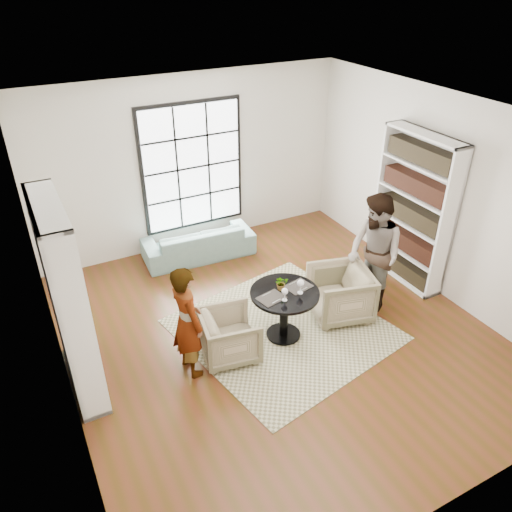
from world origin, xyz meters
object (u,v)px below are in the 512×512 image
person_right (374,254)px  wine_glass_right (301,284)px  pedestal_table (284,304)px  sofa (198,242)px  flower_centerpiece (281,283)px  wine_glass_left (285,292)px  armchair_left (230,336)px  person_left (187,322)px  armchair_right (340,294)px

person_right → wine_glass_right: 1.34m
wine_glass_right → pedestal_table: bearing=146.3°
sofa → flower_centerpiece: 2.56m
wine_glass_left → sofa: bearing=92.6°
flower_centerpiece → armchair_left: bearing=-173.3°
flower_centerpiece → wine_glass_right: bearing=-47.2°
wine_glass_left → wine_glass_right: size_ratio=0.90×
wine_glass_left → flower_centerpiece: flower_centerpiece is taller
pedestal_table → wine_glass_left: (-0.10, -0.16, 0.34)m
pedestal_table → person_left: 1.39m
person_left → wine_glass_right: size_ratio=7.35×
sofa → person_right: 3.12m
armchair_left → wine_glass_right: size_ratio=3.50×
pedestal_table → armchair_right: armchair_right is taller
pedestal_table → sofa: pedestal_table is taller
pedestal_table → flower_centerpiece: flower_centerpiece is taller
armchair_left → wine_glass_left: size_ratio=3.91×
person_left → wine_glass_left: 1.29m
armchair_right → sofa: bearing=-140.2°
sofa → wine_glass_left: size_ratio=10.23×
person_left → person_right: (2.88, 0.06, 0.13)m
pedestal_table → flower_centerpiece: size_ratio=4.75×
wine_glass_right → sofa: bearing=98.2°
person_left → flower_centerpiece: (1.36, 0.10, 0.07)m
pedestal_table → wine_glass_right: bearing=-33.7°
sofa → person_right: size_ratio=1.06×
armchair_right → flower_centerpiece: bearing=-77.4°
armchair_left → armchair_right: armchair_right is taller
wine_glass_right → person_right: bearing=6.5°
armchair_right → wine_glass_right: bearing=-64.1°
armchair_right → flower_centerpiece: size_ratio=4.26×
armchair_left → armchair_right: size_ratio=0.87×
sofa → person_left: (-1.15, -2.58, 0.48)m
pedestal_table → armchair_right: 0.97m
armchair_left → person_left: bearing=99.5°
pedestal_table → wine_glass_right: size_ratio=4.47×
person_right → armchair_right: bearing=-88.4°
person_left → sofa: bearing=-31.7°
sofa → armchair_left: 2.65m
person_left → wine_glass_right: 1.55m
person_right → wine_glass_right: bearing=-82.0°
sofa → wine_glass_left: wine_glass_left is taller
sofa → person_left: 2.87m
armchair_right → flower_centerpiece: (-0.96, 0.04, 0.46)m
armchair_right → person_right: size_ratio=0.47×
wine_glass_left → wine_glass_right: bearing=9.8°
armchair_right → wine_glass_right: 0.95m
sofa → wine_glass_left: (0.12, -2.72, 0.59)m
sofa → flower_centerpiece: bearing=98.5°
armchair_left → wine_glass_right: wine_glass_right is taller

